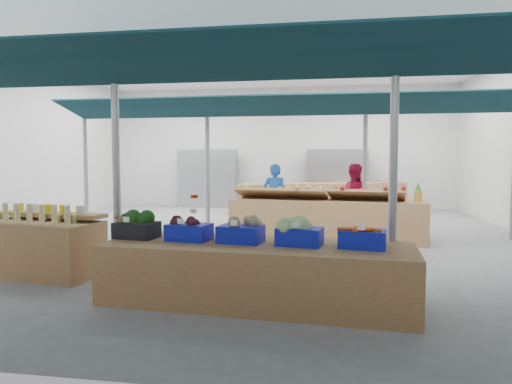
% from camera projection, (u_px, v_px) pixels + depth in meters
% --- Properties ---
extents(floor, '(13.00, 13.00, 0.00)m').
position_uv_depth(floor, '(247.00, 237.00, 9.84)').
color(floor, slate).
rests_on(floor, ground).
extents(hall, '(13.00, 13.00, 13.00)m').
position_uv_depth(hall, '(257.00, 119.00, 11.07)').
color(hall, silver).
rests_on(hall, ground).
extents(pole_grid, '(10.00, 4.60, 3.00)m').
position_uv_depth(pole_grid, '(271.00, 151.00, 7.87)').
color(pole_grid, gray).
rests_on(pole_grid, floor).
extents(awnings, '(9.50, 7.08, 0.30)m').
position_uv_depth(awnings, '(271.00, 95.00, 7.80)').
color(awnings, '#0B282E').
rests_on(awnings, pole_grid).
extents(back_shelving_left, '(2.00, 0.50, 2.00)m').
position_uv_depth(back_shelving_left, '(208.00, 179.00, 16.08)').
color(back_shelving_left, '#B23F33').
rests_on(back_shelving_left, floor).
extents(back_shelving_right, '(2.00, 0.50, 2.00)m').
position_uv_depth(back_shelving_right, '(337.00, 180.00, 15.36)').
color(back_shelving_right, '#B23F33').
rests_on(back_shelving_right, floor).
extents(bottle_shelf, '(1.87, 1.33, 1.06)m').
position_uv_depth(bottle_shelf, '(42.00, 245.00, 6.59)').
color(bottle_shelf, brown).
rests_on(bottle_shelf, floor).
extents(veg_counter, '(3.65, 1.46, 0.69)m').
position_uv_depth(veg_counter, '(257.00, 273.00, 5.31)').
color(veg_counter, brown).
rests_on(veg_counter, floor).
extents(fruit_counter, '(4.00, 1.23, 0.84)m').
position_uv_depth(fruit_counter, '(326.00, 220.00, 9.43)').
color(fruit_counter, brown).
rests_on(fruit_counter, floor).
extents(far_counter, '(5.22, 3.08, 0.94)m').
position_uv_depth(far_counter, '(325.00, 198.00, 14.42)').
color(far_counter, brown).
rests_on(far_counter, floor).
extents(vendor_left, '(0.60, 0.42, 1.58)m').
position_uv_depth(vendor_left, '(275.00, 197.00, 10.68)').
color(vendor_left, blue).
rests_on(vendor_left, floor).
extents(vendor_right, '(0.81, 0.65, 1.58)m').
position_uv_depth(vendor_right, '(353.00, 198.00, 10.40)').
color(vendor_right, '#A51436').
rests_on(vendor_right, floor).
extents(crate_broccoli, '(0.55, 0.44, 0.35)m').
position_uv_depth(crate_broccoli, '(137.00, 225.00, 5.64)').
color(crate_broccoli, black).
rests_on(crate_broccoli, veg_counter).
extents(crate_beets, '(0.55, 0.44, 0.29)m').
position_uv_depth(crate_beets, '(189.00, 229.00, 5.48)').
color(crate_beets, '#1019AD').
rests_on(crate_beets, veg_counter).
extents(crate_celeriac, '(0.55, 0.44, 0.31)m').
position_uv_depth(crate_celeriac, '(241.00, 230.00, 5.33)').
color(crate_celeriac, '#1019AD').
rests_on(crate_celeriac, veg_counter).
extents(crate_cabbage, '(0.55, 0.44, 0.35)m').
position_uv_depth(crate_cabbage, '(300.00, 231.00, 5.16)').
color(crate_cabbage, '#1019AD').
rests_on(crate_cabbage, veg_counter).
extents(crate_carrots, '(0.55, 0.44, 0.29)m').
position_uv_depth(crate_carrots, '(362.00, 238.00, 5.00)').
color(crate_carrots, '#1019AD').
rests_on(crate_carrots, veg_counter).
extents(sparrow, '(0.12, 0.09, 0.11)m').
position_uv_depth(sparrow, '(120.00, 219.00, 5.55)').
color(sparrow, brown).
rests_on(sparrow, crate_broccoli).
extents(pole_ribbon, '(0.12, 0.12, 0.28)m').
position_uv_depth(pole_ribbon, '(194.00, 198.00, 7.01)').
color(pole_ribbon, '#AA170B').
rests_on(pole_ribbon, pole_grid).
extents(apple_heap_yellow, '(1.98, 0.98, 0.27)m').
position_uv_depth(apple_heap_yellow, '(281.00, 191.00, 9.52)').
color(apple_heap_yellow, '#997247').
rests_on(apple_heap_yellow, fruit_counter).
extents(apple_heap_red, '(1.59, 0.92, 0.27)m').
position_uv_depth(apple_heap_red, '(366.00, 193.00, 9.12)').
color(apple_heap_red, '#997247').
rests_on(apple_heap_red, fruit_counter).
extents(pineapple, '(0.14, 0.14, 0.39)m').
position_uv_depth(pineapple, '(418.00, 193.00, 8.89)').
color(pineapple, '#8C6019').
rests_on(pineapple, fruit_counter).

